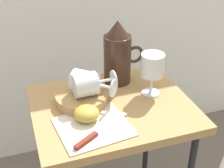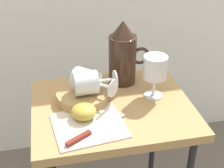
{
  "view_description": "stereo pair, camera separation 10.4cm",
  "coord_description": "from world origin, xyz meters",
  "px_view_note": "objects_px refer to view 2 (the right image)",
  "views": [
    {
      "loc": [
        -0.28,
        -0.85,
        1.3
      ],
      "look_at": [
        0.0,
        0.0,
        0.77
      ],
      "focal_mm": 51.75,
      "sensor_mm": 36.0,
      "label": 1
    },
    {
      "loc": [
        -0.18,
        -0.87,
        1.3
      ],
      "look_at": [
        0.0,
        0.0,
        0.77
      ],
      "focal_mm": 51.75,
      "sensor_mm": 36.0,
      "label": 2
    }
  ],
  "objects_px": {
    "wine_glass_tipped_near": "(87,83)",
    "wine_glass_tipped_far": "(87,81)",
    "wine_glass_upright": "(155,69)",
    "basket_tray": "(83,96)",
    "table": "(112,123)",
    "apple_half_left": "(84,112)",
    "pitcher": "(123,58)",
    "knife": "(88,133)"
  },
  "relations": [
    {
      "from": "pitcher",
      "to": "wine_glass_tipped_far",
      "type": "bearing_deg",
      "value": -146.61
    },
    {
      "from": "pitcher",
      "to": "wine_glass_tipped_far",
      "type": "relative_size",
      "value": 1.54
    },
    {
      "from": "basket_tray",
      "to": "wine_glass_upright",
      "type": "relative_size",
      "value": 1.15
    },
    {
      "from": "wine_glass_upright",
      "to": "wine_glass_tipped_far",
      "type": "distance_m",
      "value": 0.23
    },
    {
      "from": "table",
      "to": "basket_tray",
      "type": "bearing_deg",
      "value": 155.01
    },
    {
      "from": "wine_glass_tipped_far",
      "to": "apple_half_left",
      "type": "height_order",
      "value": "wine_glass_tipped_far"
    },
    {
      "from": "wine_glass_tipped_near",
      "to": "wine_glass_tipped_far",
      "type": "height_order",
      "value": "wine_glass_tipped_near"
    },
    {
      "from": "table",
      "to": "wine_glass_tipped_near",
      "type": "height_order",
      "value": "wine_glass_tipped_near"
    },
    {
      "from": "basket_tray",
      "to": "pitcher",
      "type": "distance_m",
      "value": 0.21
    },
    {
      "from": "table",
      "to": "wine_glass_upright",
      "type": "relative_size",
      "value": 4.51
    },
    {
      "from": "wine_glass_upright",
      "to": "table",
      "type": "bearing_deg",
      "value": -171.11
    },
    {
      "from": "wine_glass_tipped_far",
      "to": "wine_glass_upright",
      "type": "bearing_deg",
      "value": -6.55
    },
    {
      "from": "wine_glass_upright",
      "to": "wine_glass_tipped_near",
      "type": "xyz_separation_m",
      "value": [
        -0.23,
        0.01,
        -0.03
      ]
    },
    {
      "from": "basket_tray",
      "to": "wine_glass_tipped_near",
      "type": "distance_m",
      "value": 0.06
    },
    {
      "from": "table",
      "to": "apple_half_left",
      "type": "relative_size",
      "value": 8.67
    },
    {
      "from": "wine_glass_tipped_far",
      "to": "wine_glass_tipped_near",
      "type": "bearing_deg",
      "value": -100.78
    },
    {
      "from": "wine_glass_tipped_far",
      "to": "pitcher",
      "type": "bearing_deg",
      "value": 33.39
    },
    {
      "from": "wine_glass_upright",
      "to": "apple_half_left",
      "type": "bearing_deg",
      "value": -162.42
    },
    {
      "from": "pitcher",
      "to": "wine_glass_tipped_near",
      "type": "bearing_deg",
      "value": -142.77
    },
    {
      "from": "apple_half_left",
      "to": "knife",
      "type": "bearing_deg",
      "value": -89.75
    },
    {
      "from": "wine_glass_tipped_far",
      "to": "knife",
      "type": "distance_m",
      "value": 0.2
    },
    {
      "from": "knife",
      "to": "wine_glass_tipped_far",
      "type": "bearing_deg",
      "value": 81.92
    },
    {
      "from": "basket_tray",
      "to": "table",
      "type": "bearing_deg",
      "value": -24.99
    },
    {
      "from": "basket_tray",
      "to": "wine_glass_upright",
      "type": "height_order",
      "value": "wine_glass_upright"
    },
    {
      "from": "wine_glass_tipped_far",
      "to": "basket_tray",
      "type": "bearing_deg",
      "value": -161.15
    },
    {
      "from": "table",
      "to": "wine_glass_tipped_far",
      "type": "xyz_separation_m",
      "value": [
        -0.07,
        0.05,
        0.15
      ]
    },
    {
      "from": "pitcher",
      "to": "wine_glass_tipped_near",
      "type": "relative_size",
      "value": 1.64
    },
    {
      "from": "wine_glass_tipped_near",
      "to": "apple_half_left",
      "type": "relative_size",
      "value": 1.84
    },
    {
      "from": "basket_tray",
      "to": "wine_glass_tipped_far",
      "type": "distance_m",
      "value": 0.06
    },
    {
      "from": "wine_glass_upright",
      "to": "knife",
      "type": "bearing_deg",
      "value": -146.63
    },
    {
      "from": "wine_glass_tipped_near",
      "to": "wine_glass_tipped_far",
      "type": "relative_size",
      "value": 0.94
    },
    {
      "from": "wine_glass_upright",
      "to": "wine_glass_tipped_near",
      "type": "height_order",
      "value": "wine_glass_upright"
    },
    {
      "from": "apple_half_left",
      "to": "basket_tray",
      "type": "bearing_deg",
      "value": 84.87
    },
    {
      "from": "wine_glass_upright",
      "to": "apple_half_left",
      "type": "xyz_separation_m",
      "value": [
        -0.25,
        -0.08,
        -0.08
      ]
    },
    {
      "from": "table",
      "to": "basket_tray",
      "type": "height_order",
      "value": "basket_tray"
    },
    {
      "from": "wine_glass_tipped_near",
      "to": "pitcher",
      "type": "bearing_deg",
      "value": 37.23
    },
    {
      "from": "wine_glass_upright",
      "to": "apple_half_left",
      "type": "relative_size",
      "value": 1.92
    },
    {
      "from": "table",
      "to": "pitcher",
      "type": "xyz_separation_m",
      "value": [
        0.07,
        0.14,
        0.17
      ]
    },
    {
      "from": "basket_tray",
      "to": "wine_glass_upright",
      "type": "bearing_deg",
      "value": -4.56
    },
    {
      "from": "table",
      "to": "wine_glass_tipped_near",
      "type": "distance_m",
      "value": 0.17
    },
    {
      "from": "apple_half_left",
      "to": "wine_glass_upright",
      "type": "bearing_deg",
      "value": 17.58
    },
    {
      "from": "apple_half_left",
      "to": "wine_glass_tipped_far",
      "type": "bearing_deg",
      "value": 75.37
    }
  ]
}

